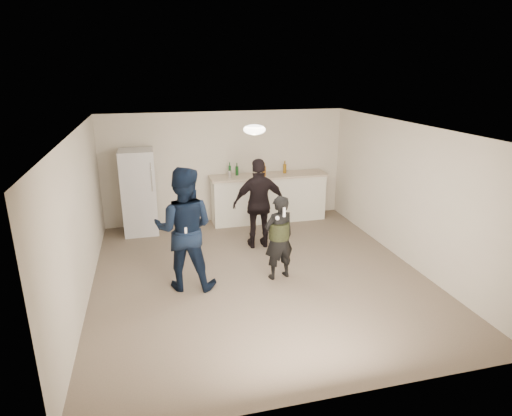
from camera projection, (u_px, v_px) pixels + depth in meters
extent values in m
plane|color=#6B5B4C|center=(259.00, 275.00, 7.37)|extent=(6.00, 6.00, 0.00)
plane|color=silver|center=(259.00, 129.00, 6.59)|extent=(6.00, 6.00, 0.00)
plane|color=beige|center=(226.00, 167.00, 9.74)|extent=(6.00, 0.00, 6.00)
plane|color=beige|center=(336.00, 296.00, 4.21)|extent=(6.00, 0.00, 6.00)
plane|color=beige|center=(80.00, 220.00, 6.34)|extent=(0.00, 6.00, 6.00)
plane|color=beige|center=(408.00, 194.00, 7.62)|extent=(0.00, 6.00, 6.00)
cube|color=silver|center=(269.00, 199.00, 9.88)|extent=(2.60, 0.56, 1.05)
cube|color=beige|center=(269.00, 176.00, 9.71)|extent=(2.68, 0.64, 0.04)
cube|color=silver|center=(139.00, 192.00, 9.03)|extent=(0.70, 0.70, 1.80)
cylinder|color=white|center=(151.00, 177.00, 8.63)|extent=(0.02, 0.02, 0.60)
ellipsoid|color=white|center=(254.00, 130.00, 6.88)|extent=(0.36, 0.36, 0.16)
cylinder|color=silver|center=(230.00, 174.00, 9.40)|extent=(0.08, 0.08, 0.17)
imported|color=#0E1F3B|center=(184.00, 229.00, 6.69)|extent=(1.14, 0.99, 1.98)
imported|color=black|center=(279.00, 238.00, 7.07)|extent=(0.59, 0.45, 1.45)
cylinder|color=#2A3418|center=(279.00, 230.00, 7.03)|extent=(0.34, 0.34, 0.28)
imported|color=black|center=(259.00, 204.00, 8.29)|extent=(1.06, 0.48, 1.78)
cube|color=white|center=(186.00, 232.00, 6.42)|extent=(0.04, 0.04, 0.15)
sphere|color=white|center=(194.00, 235.00, 6.49)|extent=(0.07, 0.07, 0.07)
cube|color=white|center=(284.00, 212.00, 6.67)|extent=(0.04, 0.04, 0.15)
sphere|color=white|center=(277.00, 218.00, 6.71)|extent=(0.07, 0.07, 0.07)
cylinder|color=#835B13|center=(285.00, 169.00, 9.84)|extent=(0.08, 0.08, 0.20)
cylinder|color=#9D5D16|center=(264.00, 171.00, 9.55)|extent=(0.07, 0.07, 0.22)
cylinder|color=#154A1A|center=(237.00, 171.00, 9.64)|extent=(0.07, 0.07, 0.20)
cylinder|color=#154C1E|center=(230.00, 171.00, 9.51)|extent=(0.06, 0.06, 0.24)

